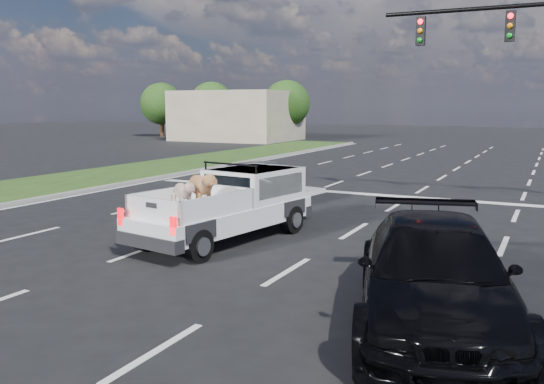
{
  "coord_description": "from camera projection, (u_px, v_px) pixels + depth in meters",
  "views": [
    {
      "loc": [
        6.2,
        -9.59,
        3.13
      ],
      "look_at": [
        0.43,
        2.0,
        1.17
      ],
      "focal_mm": 38.0,
      "sensor_mm": 36.0,
      "label": 1
    }
  ],
  "objects": [
    {
      "name": "tree_far_c",
      "position": [
        287.0,
        104.0,
        51.88
      ],
      "size": [
        4.2,
        4.2,
        5.4
      ],
      "color": "#332114",
      "rests_on": "ground"
    },
    {
      "name": "road_markings",
      "position": [
        326.0,
        209.0,
        17.49
      ],
      "size": [
        17.75,
        60.0,
        0.01
      ],
      "color": "silver",
      "rests_on": "ground"
    },
    {
      "name": "building_left",
      "position": [
        237.0,
        116.0,
        52.04
      ],
      "size": [
        10.0,
        8.0,
        4.4
      ],
      "primitive_type": "cube",
      "color": "#BEA991",
      "rests_on": "ground"
    },
    {
      "name": "grass_median_left",
      "position": [
        40.0,
        186.0,
        22.06
      ],
      "size": [
        5.0,
        60.0,
        0.1
      ],
      "primitive_type": "cube",
      "color": "#1E3C12",
      "rests_on": "ground"
    },
    {
      "name": "silver_sedan",
      "position": [
        247.0,
        184.0,
        17.49
      ],
      "size": [
        2.34,
        4.64,
        1.52
      ],
      "primitive_type": "imported",
      "rotation": [
        0.0,
        0.0,
        -0.13
      ],
      "color": "silver",
      "rests_on": "ground"
    },
    {
      "name": "tree_far_a",
      "position": [
        161.0,
        104.0,
        58.05
      ],
      "size": [
        4.2,
        4.2,
        5.4
      ],
      "color": "#332114",
      "rests_on": "ground"
    },
    {
      "name": "pickup_truck",
      "position": [
        230.0,
        204.0,
        13.44
      ],
      "size": [
        2.51,
        5.04,
        1.81
      ],
      "rotation": [
        0.0,
        0.0,
        -0.17
      ],
      "color": "black",
      "rests_on": "ground"
    },
    {
      "name": "curb_left",
      "position": [
        88.0,
        190.0,
        20.98
      ],
      "size": [
        0.15,
        60.0,
        0.14
      ],
      "primitive_type": "cube",
      "color": "gray",
      "rests_on": "ground"
    },
    {
      "name": "ground",
      "position": [
        209.0,
        261.0,
        11.69
      ],
      "size": [
        160.0,
        160.0,
        0.0
      ],
      "primitive_type": "plane",
      "color": "black",
      "rests_on": "ground"
    },
    {
      "name": "tree_far_b",
      "position": [
        212.0,
        104.0,
        55.41
      ],
      "size": [
        4.2,
        4.2,
        5.4
      ],
      "color": "#332114",
      "rests_on": "ground"
    },
    {
      "name": "black_coupe",
      "position": [
        434.0,
        275.0,
        8.13
      ],
      "size": [
        3.39,
        5.56,
        1.5
      ],
      "primitive_type": "imported",
      "rotation": [
        0.0,
        0.0,
        0.26
      ],
      "color": "black",
      "rests_on": "ground"
    }
  ]
}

